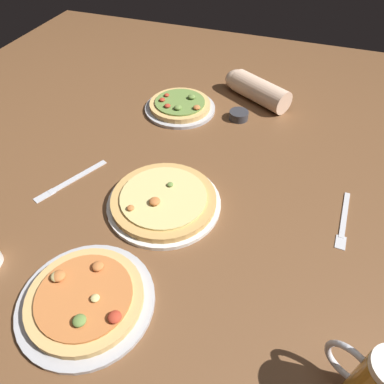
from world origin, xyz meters
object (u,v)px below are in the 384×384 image
(knife_right, at_px, (71,180))
(diner_arm, at_px, (254,88))
(pizza_plate_far, at_px, (180,106))
(fork_left, at_px, (344,220))
(pizza_plate_near, at_px, (164,201))
(beer_mug_dark, at_px, (373,382))
(pizza_plate_side, at_px, (86,299))
(ramekin_butter, at_px, (239,115))

(knife_right, xyz_separation_m, diner_arm, (0.40, 0.64, 0.04))
(pizza_plate_far, height_order, fork_left, pizza_plate_far)
(pizza_plate_near, xyz_separation_m, diner_arm, (0.11, 0.64, 0.03))
(pizza_plate_near, xyz_separation_m, beer_mug_dark, (0.52, -0.33, 0.06))
(pizza_plate_side, relative_size, knife_right, 1.32)
(pizza_plate_side, height_order, beer_mug_dark, beer_mug_dark)
(pizza_plate_far, relative_size, pizza_plate_side, 0.87)
(pizza_plate_near, bearing_deg, pizza_plate_side, -97.97)
(pizza_plate_near, height_order, ramekin_butter, pizza_plate_near)
(pizza_plate_near, xyz_separation_m, knife_right, (-0.30, -0.00, -0.01))
(beer_mug_dark, bearing_deg, pizza_plate_side, -179.65)
(pizza_plate_far, height_order, ramekin_butter, pizza_plate_far)
(pizza_plate_near, distance_m, knife_right, 0.30)
(pizza_plate_far, relative_size, beer_mug_dark, 1.61)
(pizza_plate_far, bearing_deg, diner_arm, 35.65)
(pizza_plate_far, xyz_separation_m, diner_arm, (0.24, 0.17, 0.03))
(pizza_plate_near, bearing_deg, pizza_plate_far, 105.52)
(pizza_plate_near, height_order, beer_mug_dark, beer_mug_dark)
(ramekin_butter, bearing_deg, pizza_plate_far, -176.15)
(beer_mug_dark, height_order, fork_left, beer_mug_dark)
(pizza_plate_near, xyz_separation_m, pizza_plate_side, (-0.05, -0.33, -0.00))
(ramekin_butter, height_order, diner_arm, diner_arm)
(pizza_plate_far, height_order, knife_right, pizza_plate_far)
(knife_right, bearing_deg, fork_left, 7.85)
(pizza_plate_side, bearing_deg, knife_right, 127.52)
(diner_arm, bearing_deg, pizza_plate_near, -99.57)
(beer_mug_dark, relative_size, knife_right, 0.72)
(pizza_plate_near, distance_m, beer_mug_dark, 0.62)
(pizza_plate_far, distance_m, diner_arm, 0.29)
(ramekin_butter, distance_m, knife_right, 0.62)
(knife_right, bearing_deg, pizza_plate_near, 0.39)
(ramekin_butter, bearing_deg, beer_mug_dark, -62.08)
(fork_left, bearing_deg, diner_arm, 124.28)
(beer_mug_dark, height_order, diner_arm, beer_mug_dark)
(pizza_plate_side, distance_m, fork_left, 0.68)
(pizza_plate_near, relative_size, pizza_plate_side, 1.05)
(pizza_plate_near, bearing_deg, beer_mug_dark, -32.13)
(pizza_plate_near, height_order, fork_left, pizza_plate_near)
(knife_right, bearing_deg, pizza_plate_far, 70.50)
(ramekin_butter, bearing_deg, knife_right, -128.52)
(pizza_plate_far, distance_m, beer_mug_dark, 1.03)
(ramekin_butter, relative_size, knife_right, 0.30)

